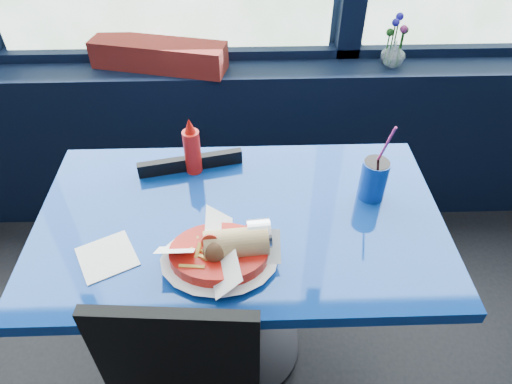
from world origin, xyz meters
name	(u,v)px	position (x,y,z in m)	size (l,w,h in m)	color
window_sill	(179,142)	(0.00, 2.87, 0.40)	(5.00, 0.26, 0.80)	black
near_table	(241,257)	(0.30, 2.00, 0.57)	(1.20, 0.70, 0.75)	black
chair_near_back	(206,210)	(0.16, 2.33, 0.46)	(0.43, 0.43, 0.80)	black
planter_box	(159,55)	(-0.03, 2.86, 0.86)	(0.56, 0.14, 0.11)	maroon
flower_vase	(394,50)	(0.96, 2.85, 0.87)	(0.12, 0.12, 0.22)	silver
food_basket	(221,252)	(0.25, 1.83, 0.79)	(0.34, 0.34, 0.10)	red
ketchup_bottle	(192,149)	(0.15, 2.22, 0.84)	(0.05, 0.05, 0.20)	red
soda_cup	(374,178)	(0.71, 2.08, 0.82)	(0.08, 0.08, 0.28)	#0D3794
napkin	(107,257)	(-0.06, 1.86, 0.75)	(0.14, 0.14, 0.00)	white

